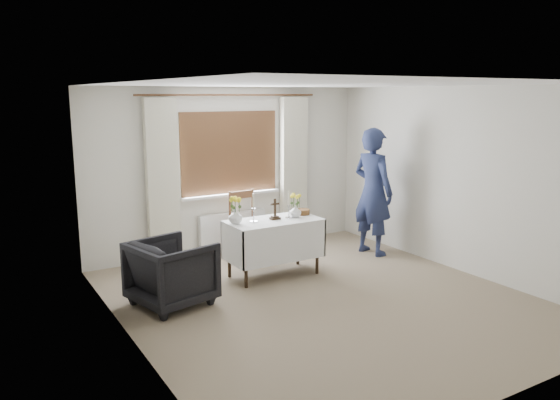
{
  "coord_description": "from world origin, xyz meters",
  "views": [
    {
      "loc": [
        -3.59,
        -4.99,
        2.4
      ],
      "look_at": [
        -0.08,
        0.86,
        1.07
      ],
      "focal_mm": 35.0,
      "sensor_mm": 36.0,
      "label": 1
    }
  ],
  "objects_px": {
    "altar_table": "(274,248)",
    "armchair": "(172,273)",
    "person": "(373,192)",
    "flower_vase_left": "(235,216)",
    "wooden_chair": "(248,225)",
    "flower_vase_right": "(295,211)",
    "wooden_cross": "(275,209)"
  },
  "relations": [
    {
      "from": "flower_vase_left",
      "to": "wooden_cross",
      "type": "bearing_deg",
      "value": -5.61
    },
    {
      "from": "altar_table",
      "to": "flower_vase_right",
      "type": "xyz_separation_m",
      "value": [
        0.34,
        -0.01,
        0.46
      ]
    },
    {
      "from": "wooden_cross",
      "to": "person",
      "type": "bearing_deg",
      "value": 4.61
    },
    {
      "from": "wooden_chair",
      "to": "armchair",
      "type": "distance_m",
      "value": 1.97
    },
    {
      "from": "altar_table",
      "to": "armchair",
      "type": "relative_size",
      "value": 1.48
    },
    {
      "from": "wooden_chair",
      "to": "armchair",
      "type": "relative_size",
      "value": 1.18
    },
    {
      "from": "armchair",
      "to": "flower_vase_left",
      "type": "relative_size",
      "value": 4.45
    },
    {
      "from": "person",
      "to": "flower_vase_right",
      "type": "xyz_separation_m",
      "value": [
        -1.46,
        -0.14,
        -0.11
      ]
    },
    {
      "from": "armchair",
      "to": "wooden_cross",
      "type": "bearing_deg",
      "value": -92.5
    },
    {
      "from": "flower_vase_left",
      "to": "flower_vase_right",
      "type": "bearing_deg",
      "value": -5.64
    },
    {
      "from": "armchair",
      "to": "flower_vase_left",
      "type": "height_order",
      "value": "flower_vase_left"
    },
    {
      "from": "armchair",
      "to": "person",
      "type": "bearing_deg",
      "value": -96.65
    },
    {
      "from": "altar_table",
      "to": "flower_vase_right",
      "type": "distance_m",
      "value": 0.57
    },
    {
      "from": "wooden_chair",
      "to": "flower_vase_right",
      "type": "relative_size",
      "value": 5.98
    },
    {
      "from": "altar_table",
      "to": "person",
      "type": "relative_size",
      "value": 0.65
    },
    {
      "from": "flower_vase_right",
      "to": "wooden_cross",
      "type": "bearing_deg",
      "value": 174.29
    },
    {
      "from": "armchair",
      "to": "altar_table",
      "type": "bearing_deg",
      "value": -93.1
    },
    {
      "from": "wooden_cross",
      "to": "flower_vase_right",
      "type": "height_order",
      "value": "wooden_cross"
    },
    {
      "from": "flower_vase_left",
      "to": "flower_vase_right",
      "type": "relative_size",
      "value": 1.14
    },
    {
      "from": "altar_table",
      "to": "flower_vase_left",
      "type": "relative_size",
      "value": 6.57
    },
    {
      "from": "armchair",
      "to": "person",
      "type": "distance_m",
      "value": 3.4
    },
    {
      "from": "flower_vase_right",
      "to": "person",
      "type": "bearing_deg",
      "value": 5.32
    },
    {
      "from": "altar_table",
      "to": "armchair",
      "type": "height_order",
      "value": "armchair"
    },
    {
      "from": "wooden_cross",
      "to": "flower_vase_left",
      "type": "height_order",
      "value": "wooden_cross"
    },
    {
      "from": "wooden_chair",
      "to": "flower_vase_right",
      "type": "height_order",
      "value": "wooden_chair"
    },
    {
      "from": "flower_vase_right",
      "to": "flower_vase_left",
      "type": "bearing_deg",
      "value": 174.36
    },
    {
      "from": "wooden_chair",
      "to": "person",
      "type": "relative_size",
      "value": 0.52
    },
    {
      "from": "altar_table",
      "to": "flower_vase_left",
      "type": "xyz_separation_m",
      "value": [
        -0.52,
        0.08,
        0.48
      ]
    },
    {
      "from": "altar_table",
      "to": "wooden_chair",
      "type": "bearing_deg",
      "value": 84.86
    },
    {
      "from": "armchair",
      "to": "wooden_cross",
      "type": "height_order",
      "value": "wooden_cross"
    },
    {
      "from": "wooden_cross",
      "to": "flower_vase_right",
      "type": "relative_size",
      "value": 1.68
    },
    {
      "from": "wooden_cross",
      "to": "flower_vase_left",
      "type": "distance_m",
      "value": 0.56
    }
  ]
}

